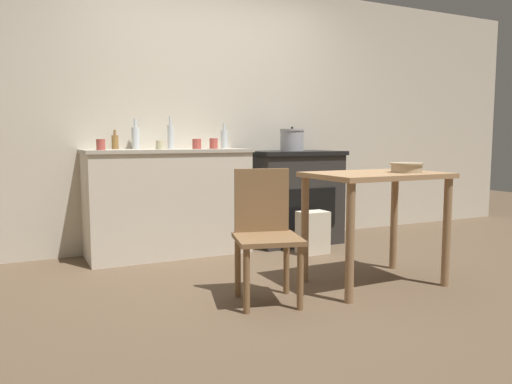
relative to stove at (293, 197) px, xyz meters
name	(u,v)px	position (x,y,z in m)	size (l,w,h in m)	color
ground_plane	(288,284)	(-0.77, -1.25, -0.46)	(14.00, 14.00, 0.00)	brown
wall_back	(207,114)	(-0.77, 0.33, 0.81)	(8.00, 0.07, 2.55)	beige
counter_cabinet	(168,202)	(-1.27, 0.03, 0.01)	(1.45, 0.56, 0.95)	beige
stove	(293,197)	(0.00, 0.00, 0.00)	(0.90, 0.63, 0.92)	#2D2B28
work_table	(376,193)	(-0.21, -1.51, 0.19)	(0.93, 0.63, 0.80)	#A87F56
chair	(265,231)	(-1.07, -1.49, -0.01)	(0.49, 0.49, 0.84)	olive
flour_sack	(313,232)	(-0.09, -0.51, -0.27)	(0.27, 0.19, 0.38)	beige
stock_pot	(292,140)	(-0.01, 0.01, 0.57)	(0.24, 0.24, 0.24)	#A8A8AD
mixing_bowl_large	(407,167)	(-0.02, -1.61, 0.38)	(0.23, 0.23, 0.07)	tan
bottle_far_left	(224,139)	(-0.69, 0.11, 0.58)	(0.07, 0.07, 0.23)	silver
bottle_left	(115,142)	(-1.69, 0.21, 0.55)	(0.06, 0.06, 0.17)	olive
bottle_mid_left	(171,136)	(-1.20, 0.17, 0.60)	(0.06, 0.06, 0.30)	silver
bottle_center_left	(136,137)	(-1.50, 0.21, 0.59)	(0.07, 0.07, 0.27)	silver
cup_center	(101,145)	(-1.86, -0.11, 0.53)	(0.07, 0.07, 0.09)	#B74C42
cup_center_right	(160,145)	(-1.36, -0.06, 0.52)	(0.07, 0.07, 0.08)	beige
cup_mid_right	(214,144)	(-0.85, -0.01, 0.53)	(0.08, 0.08, 0.10)	#B74C42
cup_right	(197,144)	(-1.02, -0.05, 0.53)	(0.08, 0.08, 0.09)	#B74C42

